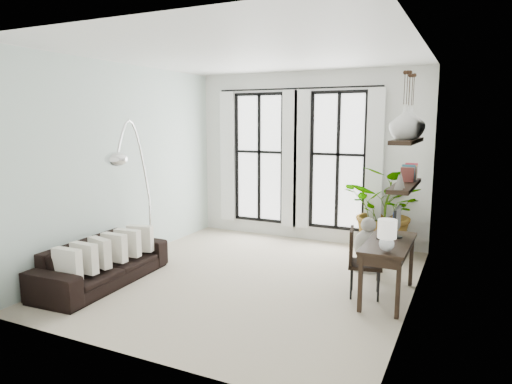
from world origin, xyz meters
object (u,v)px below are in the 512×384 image
Objects in this scene: sofa at (103,262)px; plant at (388,210)px; arc_lamp at (133,155)px; buddha at (368,248)px; desk_chair at (359,258)px; desk at (388,246)px.

plant reaches higher than sofa.
arc_lamp reaches higher than sofa.
arc_lamp reaches higher than plant.
desk_chair is at bearing -83.82° from buddha.
arc_lamp is 2.80× the size of buddha.
plant is 4.30m from arc_lamp.
arc_lamp is 3.83m from buddha.
plant is 2.10m from desk_chair.
buddha is at bearing -96.97° from plant.
buddha is at bearing 26.89° from arc_lamp.
desk_chair reaches higher than buddha.
desk reaches higher than desk_chair.
desk is at bearing -80.16° from plant.
sofa is 3.57m from desk_chair.
plant is 1.07m from buddha.
desk_chair is at bearing -89.97° from plant.
desk is (3.75, 1.12, 0.41)m from sofa.
arc_lamp reaches higher than buddha.
arc_lamp is (-3.64, -0.50, 1.07)m from desk.
sofa is 1.61× the size of desk.
sofa is 2.52× the size of buddha.
desk_chair is at bearing -74.98° from sofa.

